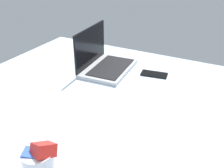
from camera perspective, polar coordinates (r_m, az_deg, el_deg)
The scene contains 4 objects.
bed_mattress at distance 105.30cm, azimuth -10.66°, elevation -13.94°, with size 180.00×140.00×18.00cm, color silver.
laptop at distance 142.26cm, azimuth -1.88°, elevation 4.97°, with size 34.55×25.28×23.00cm.
snack_cup at distance 79.03cm, azimuth -15.92°, elevation -17.08°, with size 9.46×9.70×15.21cm.
cell_phone at distance 139.03cm, azimuth 9.41°, elevation 2.17°, with size 6.80×14.00×0.80cm, color black.
Camera 1 is at (-58.61, -52.09, 79.28)cm, focal length 40.90 mm.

